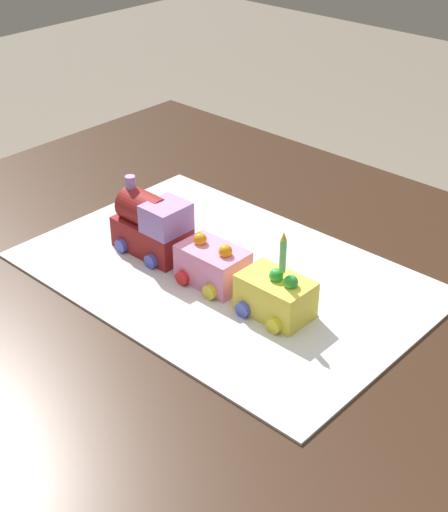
% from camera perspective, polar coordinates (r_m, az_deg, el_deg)
% --- Properties ---
extents(dining_table, '(1.40, 1.00, 0.74)m').
position_cam_1_polar(dining_table, '(1.14, 2.47, -7.69)').
color(dining_table, '#382316').
rests_on(dining_table, ground).
extents(cake_board, '(0.60, 0.40, 0.00)m').
position_cam_1_polar(cake_board, '(1.12, 0.00, -1.40)').
color(cake_board, silver).
rests_on(cake_board, dining_table).
extents(cake_locomotive, '(0.14, 0.08, 0.12)m').
position_cam_1_polar(cake_locomotive, '(1.16, -5.52, 2.37)').
color(cake_locomotive, maroon).
rests_on(cake_locomotive, cake_board).
extents(cake_car_hopper_bubblegum, '(0.10, 0.08, 0.07)m').
position_cam_1_polar(cake_car_hopper_bubblegum, '(1.09, -0.87, -0.69)').
color(cake_car_hopper_bubblegum, pink).
rests_on(cake_car_hopper_bubblegum, cake_board).
extents(cake_car_caboose_lemon, '(0.10, 0.08, 0.07)m').
position_cam_1_polar(cake_car_caboose_lemon, '(1.02, 3.98, -3.07)').
color(cake_car_caboose_lemon, '#F4E04C').
rests_on(cake_car_caboose_lemon, cake_board).
extents(birthday_candle, '(0.01, 0.01, 0.06)m').
position_cam_1_polar(birthday_candle, '(0.98, 4.54, 0.25)').
color(birthday_candle, '#66D872').
rests_on(birthday_candle, cake_car_caboose_lemon).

